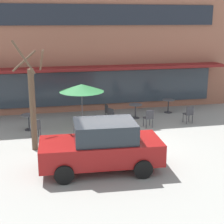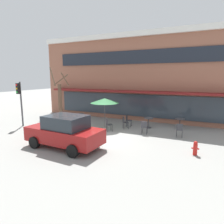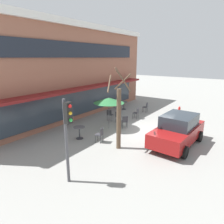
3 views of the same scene
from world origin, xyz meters
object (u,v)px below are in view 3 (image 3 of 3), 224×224
cafe_table_by_tree (79,131)px  patio_umbrella_green_folded (109,100)px  cafe_chair_4 (146,107)px  parked_sedan (178,130)px  street_tree (119,115)px  cafe_chair_5 (100,134)px  cafe_chair_2 (125,121)px  cafe_chair_0 (110,114)px  cafe_chair_1 (118,116)px  cafe_chair_3 (137,112)px  traffic_light_pole (67,128)px  cafe_table_near_wall (118,110)px  fire_hydrant (179,110)px  cafe_table_streetside (124,104)px

cafe_table_by_tree → patio_umbrella_green_folded: patio_umbrella_green_folded is taller
cafe_chair_4 → parked_sedan: (-5.35, -4.56, 0.35)m
cafe_table_by_tree → street_tree: street_tree is taller
patio_umbrella_green_folded → street_tree: (-2.25, -2.28, -0.14)m
cafe_chair_5 → cafe_chair_2: bearing=2.1°
cafe_chair_0 → cafe_chair_1: bearing=-87.8°
cafe_chair_3 → cafe_chair_5: bearing=-174.6°
cafe_chair_2 → street_tree: 3.56m
cafe_chair_0 → cafe_chair_4: bearing=-17.1°
patio_umbrella_green_folded → cafe_chair_0: patio_umbrella_green_folded is taller
traffic_light_pole → cafe_table_near_wall: bearing=22.4°
patio_umbrella_green_folded → traffic_light_pole: (-5.97, -2.43, 0.27)m
cafe_chair_5 → parked_sedan: bearing=-59.3°
patio_umbrella_green_folded → fire_hydrant: 7.30m
cafe_chair_4 → traffic_light_pole: (-11.38, -2.22, 1.77)m
cafe_chair_1 → cafe_chair_5: same height
cafe_chair_4 → cafe_chair_5: bearing=-174.3°
cafe_table_streetside → cafe_chair_2: (-4.44, -2.84, 0.01)m
cafe_table_near_wall → cafe_chair_0: 1.56m
cafe_chair_2 → cafe_chair_3: same height
cafe_chair_0 → cafe_chair_3: bearing=-40.4°
parked_sedan → fire_hydrant: parked_sedan is taller
patio_umbrella_green_folded → traffic_light_pole: bearing=-157.8°
cafe_table_near_wall → cafe_chair_4: 2.81m
cafe_table_streetside → cafe_table_by_tree: same height
fire_hydrant → street_tree: bearing=175.8°
cafe_table_near_wall → cafe_chair_1: cafe_chair_1 is taller
street_tree → traffic_light_pole: 3.75m
cafe_chair_0 → cafe_chair_1: same height
cafe_table_streetside → cafe_chair_2: cafe_chair_2 is taller
street_tree → cafe_chair_3: bearing=18.5°
parked_sedan → cafe_chair_5: bearing=120.7°
cafe_chair_0 → cafe_chair_5: same height
cafe_chair_0 → traffic_light_pole: bearing=-155.3°
cafe_table_near_wall → cafe_table_by_tree: size_ratio=1.00×
cafe_chair_0 → traffic_light_pole: traffic_light_pole is taller
patio_umbrella_green_folded → cafe_chair_5: (-2.20, -0.97, -1.50)m
parked_sedan → street_tree: size_ratio=0.98×
cafe_table_streetside → cafe_chair_3: (-1.96, -2.43, 0.01)m
cafe_chair_3 → parked_sedan: (-3.14, -4.31, 0.35)m
cafe_table_near_wall → traffic_light_pole: (-8.99, -3.70, 1.78)m
cafe_table_streetside → cafe_table_by_tree: 7.84m
cafe_table_streetside → traffic_light_pole: 12.10m
cafe_chair_1 → cafe_chair_5: size_ratio=1.00×
cafe_chair_4 → cafe_chair_0: bearing=162.9°
patio_umbrella_green_folded → street_tree: street_tree is taller
cafe_chair_3 → parked_sedan: parked_sedan is taller
parked_sedan → street_tree: 3.53m
cafe_table_by_tree → cafe_chair_0: size_ratio=0.85×
cafe_table_near_wall → parked_sedan: bearing=-116.2°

